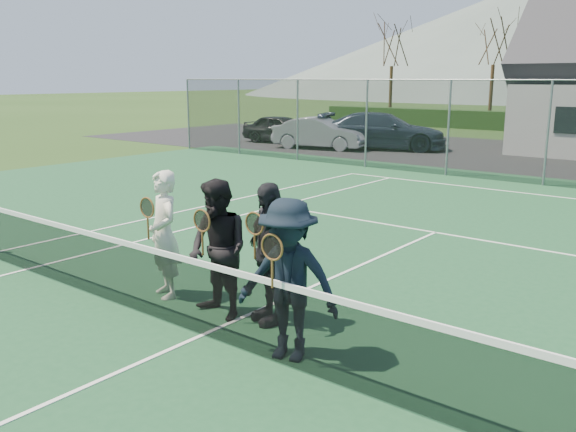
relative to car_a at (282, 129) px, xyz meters
name	(u,v)px	position (x,y,z in m)	size (l,w,h in m)	color
court_surface	(203,336)	(13.46, -18.04, -0.66)	(30.00, 30.00, 0.02)	#1C4C2B
tarmac_carpark	(490,154)	(9.46, 1.96, -0.67)	(40.00, 12.00, 0.01)	black
hill_west	(541,38)	(-11.54, 76.96, 8.33)	(110.00, 110.00, 18.00)	#55665E
car_a	(282,129)	(0.00, 0.00, 0.00)	(1.58, 3.94, 1.34)	black
car_b	(320,133)	(2.91, -0.89, 0.01)	(1.45, 4.16, 1.37)	#93949C
car_c	(383,131)	(5.11, 0.73, 0.12)	(2.22, 5.47, 1.59)	#1A2434
court_markings	(203,335)	(13.46, -18.04, -0.65)	(11.03, 23.83, 0.01)	white
tennis_net	(201,295)	(13.46, -18.04, -0.13)	(11.68, 0.08, 1.10)	slate
perimeter_fence	(548,133)	(13.46, -4.54, 0.85)	(30.07, 0.07, 3.02)	slate
tree_a	(393,36)	(-2.54, 14.96, 5.12)	(3.20, 3.20, 7.77)	#352513
tree_b	(495,31)	(4.46, 14.96, 5.12)	(3.20, 3.20, 7.77)	#372414
player_a	(164,235)	(12.06, -17.40, 0.25)	(0.77, 0.65, 1.80)	silver
player_b	(218,250)	(13.20, -17.47, 0.25)	(0.97, 0.80, 1.80)	black
player_c	(269,253)	(13.81, -17.18, 0.25)	(1.14, 0.84, 1.80)	black
player_d	(288,280)	(14.64, -17.85, 0.25)	(1.30, 0.95, 1.80)	black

